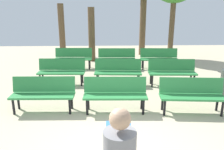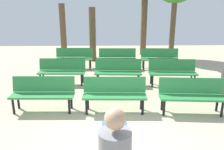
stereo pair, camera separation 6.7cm
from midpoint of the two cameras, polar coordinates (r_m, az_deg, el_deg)
ground_plane at (r=4.59m, az=1.49°, el=-17.59°), size 24.00×24.00×0.00m
bench_r0_c0 at (r=6.09m, az=-16.66°, el=-4.04°), size 1.61×0.52×0.87m
bench_r0_c1 at (r=5.79m, az=0.99°, el=-4.38°), size 1.61×0.53×0.87m
bench_r0_c2 at (r=6.06m, az=19.62°, el=-4.42°), size 1.63×0.61×0.87m
bench_r1_c0 at (r=8.05m, az=-12.21°, el=1.31°), size 1.61×0.53×0.87m
bench_r1_c1 at (r=7.80m, az=1.82°, el=1.20°), size 1.63×0.58×0.87m
bench_r1_c2 at (r=8.02m, az=15.15°, el=1.06°), size 1.62×0.55×0.87m
bench_r2_c0 at (r=10.08m, az=-9.29°, el=4.54°), size 1.61×0.53×0.87m
bench_r2_c1 at (r=9.85m, az=1.55°, el=4.47°), size 1.61×0.53×0.87m
bench_r2_c2 at (r=10.06m, az=12.09°, el=4.36°), size 1.63×0.59×0.87m
tree_1 at (r=11.27m, az=-4.75°, el=10.07°), size 0.32×0.32×2.60m
tree_3 at (r=13.75m, az=-12.10°, el=11.36°), size 0.35×0.35×2.79m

